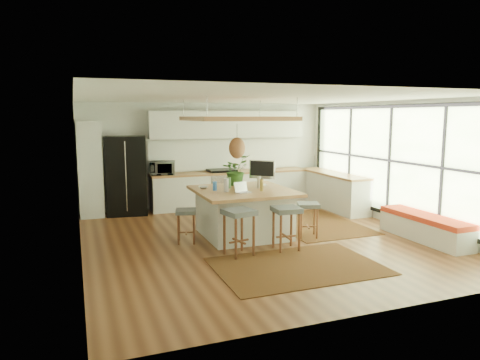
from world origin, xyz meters
name	(u,v)px	position (x,y,z in m)	size (l,w,h in m)	color
floor	(259,239)	(0.00, 0.00, 0.00)	(7.00, 7.00, 0.00)	#522B17
ceiling	(260,98)	(0.00, 0.00, 2.70)	(7.00, 7.00, 0.00)	white
wall_back	(207,155)	(0.00, 3.50, 1.35)	(6.50, 6.50, 0.00)	silver
wall_front	(377,204)	(0.00, -3.50, 1.35)	(6.50, 6.50, 0.00)	silver
wall_left	(77,178)	(-3.25, 0.00, 1.35)	(7.00, 7.00, 0.00)	silver
wall_right	(397,164)	(3.25, 0.00, 1.35)	(7.00, 7.00, 0.00)	silver
window_wall	(396,161)	(3.22, 0.00, 1.40)	(0.10, 6.20, 2.60)	black
pantry	(90,169)	(-2.95, 3.18, 1.12)	(0.55, 0.60, 2.25)	silver
back_counter_base	(231,190)	(0.55, 3.18, 0.44)	(4.20, 0.60, 0.88)	silver
back_counter_top	(231,172)	(0.55, 3.18, 0.90)	(4.24, 0.64, 0.05)	#925C33
backsplash	(227,154)	(0.55, 3.48, 1.35)	(4.20, 0.02, 0.80)	white
upper_cabinets	(229,124)	(0.55, 3.32, 2.15)	(4.20, 0.34, 0.70)	silver
range	(222,188)	(0.30, 3.18, 0.50)	(0.76, 0.62, 1.00)	#A5A5AA
right_counter_base	(333,191)	(2.93, 2.00, 0.44)	(0.60, 2.50, 0.88)	silver
right_counter_top	(333,174)	(2.93, 2.00, 0.90)	(0.64, 2.54, 0.05)	#925C33
window_bench	(425,227)	(2.95, -1.20, 0.25)	(0.52, 2.00, 0.50)	silver
ceiling_panel	(237,133)	(-0.30, 0.40, 2.05)	(1.86, 1.86, 0.80)	#925C33
rug_near	(297,266)	(-0.05, -1.68, 0.01)	(2.60, 1.80, 0.01)	black
rug_right	(314,224)	(1.61, 0.67, 0.01)	(1.80, 2.60, 0.01)	black
fridge	(127,176)	(-2.13, 3.15, 0.93)	(0.94, 0.74, 1.89)	black
island	(243,213)	(-0.19, 0.35, 0.47)	(1.85, 1.85, 0.93)	#925C33
stool_near_left	(239,235)	(-0.71, -0.82, 0.35)	(0.47, 0.47, 0.80)	#4F5558
stool_near_right	(286,230)	(0.19, -0.81, 0.35)	(0.46, 0.46, 0.77)	#4F5558
stool_right_front	(308,219)	(0.96, -0.22, 0.35)	(0.40, 0.40, 0.68)	#4F5558
stool_right_back	(287,208)	(1.08, 0.94, 0.35)	(0.41, 0.41, 0.70)	#4F5558
stool_left_side	(186,224)	(-1.38, 0.25, 0.35)	(0.38, 0.38, 0.64)	#4F5558
laptop	(244,187)	(-0.31, 0.00, 1.05)	(0.28, 0.30, 0.21)	#A5A5AA
monitor	(262,173)	(0.39, 0.75, 1.19)	(0.57, 0.20, 0.53)	#A5A5AA
microwave	(162,166)	(-1.25, 3.17, 1.13)	(0.60, 0.33, 0.41)	#A5A5AA
island_plant	(236,173)	(-0.14, 0.93, 1.18)	(0.57, 0.63, 0.49)	#1E4C19
island_bowl	(203,187)	(-0.90, 0.74, 0.95)	(0.19, 0.19, 0.05)	silver
island_bottle_0	(215,186)	(-0.74, 0.45, 1.03)	(0.07, 0.07, 0.19)	#3979E4
island_bottle_1	(227,187)	(-0.59, 0.20, 1.03)	(0.07, 0.07, 0.19)	silver
island_bottle_2	(261,186)	(0.06, 0.05, 1.03)	(0.07, 0.07, 0.19)	#AD8939
island_bottle_3	(259,183)	(0.16, 0.40, 1.03)	(0.07, 0.07, 0.19)	silver
island_bottle_4	(230,184)	(-0.39, 0.60, 1.03)	(0.07, 0.07, 0.19)	#528550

